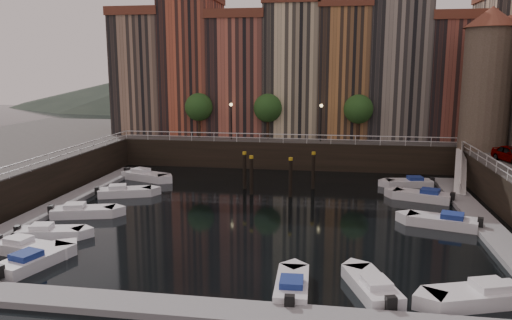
% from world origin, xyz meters
% --- Properties ---
extents(ground, '(200.00, 200.00, 0.00)m').
position_xyz_m(ground, '(0.00, 0.00, 0.00)').
color(ground, black).
rests_on(ground, ground).
extents(quay_far, '(80.00, 20.00, 3.00)m').
position_xyz_m(quay_far, '(0.00, 26.00, 1.50)').
color(quay_far, black).
rests_on(quay_far, ground).
extents(dock_left, '(2.00, 28.00, 0.35)m').
position_xyz_m(dock_left, '(-16.20, -1.00, 0.17)').
color(dock_left, gray).
rests_on(dock_left, ground).
extents(dock_right, '(2.00, 28.00, 0.35)m').
position_xyz_m(dock_right, '(16.20, -1.00, 0.17)').
color(dock_right, gray).
rests_on(dock_right, ground).
extents(dock_near, '(30.00, 2.00, 0.35)m').
position_xyz_m(dock_near, '(0.00, -17.00, 0.17)').
color(dock_near, gray).
rests_on(dock_near, ground).
extents(mountains, '(145.00, 100.00, 18.00)m').
position_xyz_m(mountains, '(1.72, 110.00, 7.92)').
color(mountains, '#2D382D').
rests_on(mountains, ground).
extents(far_terrace, '(48.70, 10.30, 17.50)m').
position_xyz_m(far_terrace, '(3.31, 23.50, 10.95)').
color(far_terrace, '#96765F').
rests_on(far_terrace, quay_far).
extents(corner_tower, '(5.20, 5.20, 13.80)m').
position_xyz_m(corner_tower, '(20.00, 14.50, 10.19)').
color(corner_tower, '#6B5B4C').
rests_on(corner_tower, quay_right).
extents(promenade_trees, '(21.20, 3.20, 5.20)m').
position_xyz_m(promenade_trees, '(-1.33, 18.20, 6.58)').
color(promenade_trees, black).
rests_on(promenade_trees, quay_far).
extents(street_lamps, '(10.36, 0.36, 4.18)m').
position_xyz_m(street_lamps, '(-1.00, 17.20, 5.90)').
color(street_lamps, black).
rests_on(street_lamps, quay_far).
extents(railings, '(36.08, 34.04, 0.52)m').
position_xyz_m(railings, '(0.00, 4.88, 3.79)').
color(railings, white).
rests_on(railings, ground).
extents(gangway, '(2.78, 8.32, 3.73)m').
position_xyz_m(gangway, '(17.10, 10.00, 1.92)').
color(gangway, white).
rests_on(gangway, ground).
extents(mooring_pilings, '(6.62, 3.63, 3.78)m').
position_xyz_m(mooring_pilings, '(0.34, 6.01, 1.65)').
color(mooring_pilings, black).
rests_on(mooring_pilings, ground).
extents(boat_left_0, '(4.70, 2.42, 1.05)m').
position_xyz_m(boat_left_0, '(-12.66, -11.40, 0.35)').
color(boat_left_0, silver).
rests_on(boat_left_0, ground).
extents(boat_left_1, '(4.47, 2.38, 1.00)m').
position_xyz_m(boat_left_1, '(-12.87, -8.52, 0.34)').
color(boat_left_1, silver).
rests_on(boat_left_1, ground).
extents(boat_left_2, '(4.92, 2.88, 1.10)m').
position_xyz_m(boat_left_2, '(-13.10, -3.74, 0.37)').
color(boat_left_2, silver).
rests_on(boat_left_2, ground).
extents(boat_left_3, '(4.86, 3.16, 1.09)m').
position_xyz_m(boat_left_3, '(-12.53, 2.51, 0.37)').
color(boat_left_3, silver).
rests_on(boat_left_3, ground).
extents(boat_left_4, '(5.23, 3.43, 1.18)m').
position_xyz_m(boat_left_4, '(-13.13, 8.97, 0.40)').
color(boat_left_4, silver).
rests_on(boat_left_4, ground).
extents(boat_right_0, '(5.19, 3.32, 1.17)m').
position_xyz_m(boat_right_0, '(12.57, -13.96, 0.39)').
color(boat_right_0, silver).
rests_on(boat_right_0, ground).
extents(boat_right_2, '(5.10, 3.07, 1.14)m').
position_xyz_m(boat_right_2, '(13.35, -2.02, 0.39)').
color(boat_right_2, silver).
rests_on(boat_right_2, ground).
extents(boat_right_3, '(5.02, 3.21, 1.13)m').
position_xyz_m(boat_right_3, '(13.10, 5.14, 0.38)').
color(boat_right_3, silver).
rests_on(boat_right_3, ground).
extents(boat_right_4, '(4.57, 2.26, 1.03)m').
position_xyz_m(boat_right_4, '(12.70, 10.24, 0.35)').
color(boat_right_4, silver).
rests_on(boat_right_4, ground).
extents(boat_near_0, '(2.90, 4.89, 1.10)m').
position_xyz_m(boat_near_0, '(-10.94, -13.16, 0.37)').
color(boat_near_0, silver).
rests_on(boat_near_0, ground).
extents(boat_near_2, '(1.76, 4.45, 1.01)m').
position_xyz_m(boat_near_2, '(3.70, -14.20, 0.34)').
color(boat_near_2, silver).
rests_on(boat_near_2, ground).
extents(boat_near_3, '(2.96, 4.74, 1.06)m').
position_xyz_m(boat_near_3, '(7.64, -13.69, 0.36)').
color(boat_near_3, silver).
rests_on(boat_near_3, ground).
extents(car_a, '(2.81, 4.42, 1.40)m').
position_xyz_m(car_a, '(20.56, 7.39, 3.70)').
color(car_a, gray).
rests_on(car_a, quay_right).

